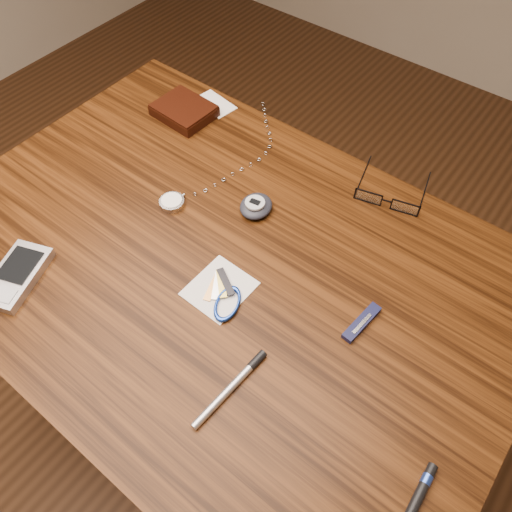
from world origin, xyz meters
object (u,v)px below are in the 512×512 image
(pocket_watch, at_px, (178,198))
(pocket_knife, at_px, (362,323))
(pda_phone, at_px, (16,276))
(pedometer, at_px, (256,206))
(desk, at_px, (222,290))
(silver_pen, at_px, (236,382))
(notepad_keys, at_px, (224,296))
(wallet_and_card, at_px, (185,110))
(eyeglasses, at_px, (387,200))

(pocket_watch, relative_size, pocket_knife, 4.46)
(pda_phone, xyz_separation_m, pocket_knife, (0.48, 0.27, -0.00))
(pocket_watch, bearing_deg, pedometer, 28.20)
(desk, xyz_separation_m, pocket_knife, (0.25, 0.04, 0.11))
(pedometer, xyz_separation_m, silver_pen, (0.18, -0.28, -0.01))
(notepad_keys, xyz_separation_m, silver_pen, (0.11, -0.10, 0.00))
(wallet_and_card, xyz_separation_m, pocket_knife, (0.55, -0.21, -0.01))
(pedometer, bearing_deg, notepad_keys, -67.82)
(pda_phone, xyz_separation_m, notepad_keys, (0.29, 0.18, -0.01))
(silver_pen, bearing_deg, wallet_and_card, 139.28)
(wallet_and_card, xyz_separation_m, pocket_watch, (0.16, -0.19, -0.01))
(desk, bearing_deg, pda_phone, -134.78)
(desk, xyz_separation_m, pda_phone, (-0.23, -0.23, 0.11))
(eyeglasses, relative_size, pocket_knife, 1.85)
(desk, height_order, pocket_watch, pocket_watch)
(pedometer, distance_m, silver_pen, 0.33)
(silver_pen, bearing_deg, desk, 136.42)
(desk, relative_size, pda_phone, 7.17)
(eyeglasses, height_order, pocket_knife, eyeglasses)
(pda_phone, height_order, notepad_keys, pda_phone)
(pocket_watch, height_order, pedometer, pedometer)
(desk, relative_size, pedometer, 13.52)
(silver_pen, bearing_deg, pedometer, 122.83)
(pocket_watch, distance_m, pedometer, 0.14)
(eyeglasses, xyz_separation_m, pocket_knife, (0.09, -0.24, -0.01))
(eyeglasses, bearing_deg, pocket_watch, -143.73)
(pocket_knife, bearing_deg, eyeglasses, 110.61)
(notepad_keys, distance_m, silver_pen, 0.15)
(pda_phone, bearing_deg, notepad_keys, 31.88)
(pocket_watch, height_order, pda_phone, pda_phone)
(desk, relative_size, eyeglasses, 6.76)
(pda_phone, height_order, pedometer, pedometer)
(pda_phone, distance_m, pedometer, 0.41)
(pocket_watch, xyz_separation_m, pda_phone, (-0.09, -0.29, 0.00))
(pda_phone, relative_size, pocket_knife, 1.75)
(pocket_watch, bearing_deg, desk, -20.55)
(eyeglasses, distance_m, pda_phone, 0.64)
(pda_phone, distance_m, silver_pen, 0.40)
(desk, bearing_deg, silver_pen, -43.58)
(pocket_knife, bearing_deg, notepad_keys, -155.20)
(pedometer, bearing_deg, pocket_watch, -151.80)
(eyeglasses, bearing_deg, wallet_and_card, -175.63)
(notepad_keys, height_order, pocket_knife, pocket_knife)
(pocket_watch, xyz_separation_m, pedometer, (0.13, 0.07, 0.01))
(eyeglasses, distance_m, silver_pen, 0.43)
(pedometer, bearing_deg, desk, -82.54)
(pocket_knife, xyz_separation_m, silver_pen, (-0.09, -0.19, 0.00))
(wallet_and_card, height_order, eyeglasses, same)
(wallet_and_card, height_order, notepad_keys, wallet_and_card)
(eyeglasses, xyz_separation_m, pda_phone, (-0.39, -0.51, -0.00))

